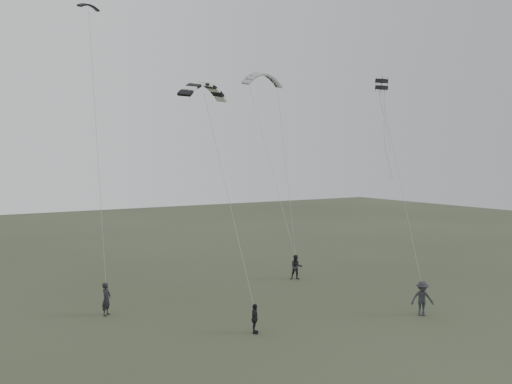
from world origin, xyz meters
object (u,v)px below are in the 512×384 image
kite_dark_small (89,5)px  kite_pale_large (263,74)px  flyer_right (296,267)px  kite_box (382,84)px  flyer_left (106,299)px  flyer_far (422,298)px  kite_striped (204,84)px  flyer_center (255,319)px

kite_dark_small → kite_pale_large: size_ratio=0.37×
flyer_right → kite_box: kite_box is taller
flyer_left → flyer_far: size_ratio=0.95×
kite_pale_large → kite_box: (3.06, -10.12, -1.90)m
flyer_left → kite_striped: size_ratio=0.58×
flyer_right → kite_pale_large: bearing=117.1°
flyer_left → flyer_right: flyer_left is taller
flyer_left → kite_striped: bearing=-87.3°
flyer_far → kite_striped: size_ratio=0.61×
flyer_right → flyer_center: bearing=-107.0°
kite_pale_large → flyer_center: bearing=-127.6°
kite_striped → kite_dark_small: bearing=100.7°
flyer_right → kite_pale_large: (0.16, 4.92, 14.92)m
kite_dark_small → kite_striped: 9.56m
flyer_center → kite_dark_small: (-5.64, 9.98, 17.40)m
kite_pale_large → kite_striped: 14.44m
flyer_right → kite_box: 14.39m
kite_dark_small → kite_striped: bearing=-77.7°
kite_pale_large → kite_striped: (-10.02, -9.99, -2.90)m
kite_striped → flyer_right: bearing=4.3°
kite_dark_small → flyer_right: bearing=-27.7°
kite_dark_small → kite_striped: (4.43, -6.67, -5.22)m
flyer_far → kite_pale_large: size_ratio=0.55×
flyer_right → kite_dark_small: (-14.30, 1.60, 17.25)m
kite_striped → flyer_center: bearing=-92.8°
flyer_far → kite_dark_small: size_ratio=1.47×
flyer_right → flyer_center: size_ratio=1.21×
flyer_right → kite_pale_large: 15.71m
kite_dark_small → kite_pale_large: (14.45, 3.32, -2.32)m
flyer_left → kite_box: kite_box is taller
flyer_far → kite_dark_small: kite_dark_small is taller
kite_striped → flyer_far: bearing=-50.7°
flyer_center → kite_dark_small: kite_dark_small is taller
flyer_right → flyer_center: flyer_right is taller
kite_dark_small → kite_box: kite_dark_small is taller
flyer_left → flyer_right: size_ratio=1.03×
flyer_far → kite_dark_small: bearing=173.1°
flyer_left → flyer_far: (15.37, -9.38, 0.05)m
flyer_left → kite_box: (17.57, -3.77, 13.00)m
kite_pale_large → kite_box: size_ratio=5.14×
flyer_far → flyer_center: bearing=-162.0°
flyer_right → kite_box: size_ratio=2.61×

